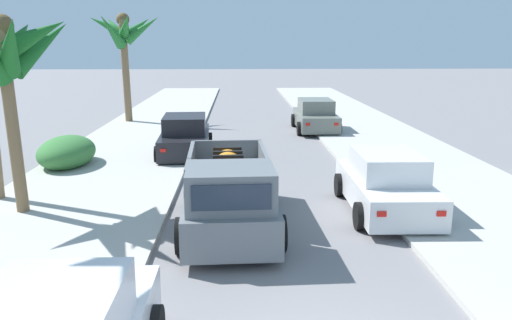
{
  "coord_description": "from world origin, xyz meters",
  "views": [
    {
      "loc": [
        -0.9,
        -5.29,
        4.16
      ],
      "look_at": [
        -0.45,
        7.56,
        1.2
      ],
      "focal_mm": 35.69,
      "sensor_mm": 36.0,
      "label": 1
    }
  ],
  "objects_px": {
    "car_left_mid": "(185,137)",
    "hedge_bush": "(67,152)",
    "car_right_mid": "(386,184)",
    "palm_tree_right_fore": "(124,34)",
    "pickup_truck": "(229,195)",
    "palm_tree_left_mid": "(3,49)",
    "car_right_near": "(315,116)"
  },
  "relations": [
    {
      "from": "car_left_mid",
      "to": "hedge_bush",
      "type": "relative_size",
      "value": 1.55
    },
    {
      "from": "car_right_mid",
      "to": "hedge_bush",
      "type": "bearing_deg",
      "value": 152.67
    },
    {
      "from": "car_right_mid",
      "to": "palm_tree_right_fore",
      "type": "relative_size",
      "value": 0.75
    },
    {
      "from": "pickup_truck",
      "to": "hedge_bush",
      "type": "height_order",
      "value": "pickup_truck"
    },
    {
      "from": "palm_tree_right_fore",
      "to": "palm_tree_left_mid",
      "type": "xyz_separation_m",
      "value": [
        0.45,
        -14.82,
        -0.58
      ]
    },
    {
      "from": "pickup_truck",
      "to": "palm_tree_left_mid",
      "type": "xyz_separation_m",
      "value": [
        -5.15,
        1.0,
        3.21
      ]
    },
    {
      "from": "pickup_truck",
      "to": "car_right_near",
      "type": "xyz_separation_m",
      "value": [
        3.95,
        13.28,
        -0.1
      ]
    },
    {
      "from": "car_right_near",
      "to": "palm_tree_right_fore",
      "type": "xyz_separation_m",
      "value": [
        -9.54,
        2.55,
        3.89
      ]
    },
    {
      "from": "car_left_mid",
      "to": "palm_tree_right_fore",
      "type": "relative_size",
      "value": 0.76
    },
    {
      "from": "pickup_truck",
      "to": "car_left_mid",
      "type": "height_order",
      "value": "pickup_truck"
    },
    {
      "from": "pickup_truck",
      "to": "palm_tree_right_fore",
      "type": "height_order",
      "value": "palm_tree_right_fore"
    },
    {
      "from": "hedge_bush",
      "to": "palm_tree_right_fore",
      "type": "bearing_deg",
      "value": 89.92
    },
    {
      "from": "car_right_mid",
      "to": "car_right_near",
      "type": "bearing_deg",
      "value": 89.8
    },
    {
      "from": "car_left_mid",
      "to": "car_right_mid",
      "type": "bearing_deg",
      "value": -49.85
    },
    {
      "from": "car_right_near",
      "to": "palm_tree_right_fore",
      "type": "distance_m",
      "value": 10.62
    },
    {
      "from": "car_right_near",
      "to": "palm_tree_left_mid",
      "type": "relative_size",
      "value": 0.87
    },
    {
      "from": "pickup_truck",
      "to": "car_right_mid",
      "type": "relative_size",
      "value": 1.23
    },
    {
      "from": "car_right_mid",
      "to": "palm_tree_left_mid",
      "type": "bearing_deg",
      "value": -179.35
    },
    {
      "from": "car_left_mid",
      "to": "palm_tree_right_fore",
      "type": "height_order",
      "value": "palm_tree_right_fore"
    },
    {
      "from": "car_right_near",
      "to": "car_left_mid",
      "type": "relative_size",
      "value": 0.99
    },
    {
      "from": "car_right_near",
      "to": "palm_tree_right_fore",
      "type": "height_order",
      "value": "palm_tree_right_fore"
    },
    {
      "from": "palm_tree_right_fore",
      "to": "hedge_bush",
      "type": "bearing_deg",
      "value": -90.08
    },
    {
      "from": "car_right_mid",
      "to": "palm_tree_right_fore",
      "type": "xyz_separation_m",
      "value": [
        -9.5,
        14.72,
        3.89
      ]
    },
    {
      "from": "car_left_mid",
      "to": "hedge_bush",
      "type": "xyz_separation_m",
      "value": [
        -3.82,
        -1.83,
        -0.16
      ]
    },
    {
      "from": "hedge_bush",
      "to": "car_right_near",
      "type": "bearing_deg",
      "value": 37.21
    },
    {
      "from": "palm_tree_left_mid",
      "to": "hedge_bush",
      "type": "distance_m",
      "value": 6.12
    },
    {
      "from": "palm_tree_left_mid",
      "to": "hedge_bush",
      "type": "height_order",
      "value": "palm_tree_left_mid"
    },
    {
      "from": "car_right_near",
      "to": "car_left_mid",
      "type": "distance_m",
      "value": 7.9
    },
    {
      "from": "pickup_truck",
      "to": "palm_tree_right_fore",
      "type": "relative_size",
      "value": 0.93
    },
    {
      "from": "car_right_mid",
      "to": "palm_tree_left_mid",
      "type": "distance_m",
      "value": 9.63
    },
    {
      "from": "car_left_mid",
      "to": "hedge_bush",
      "type": "bearing_deg",
      "value": -154.41
    },
    {
      "from": "car_right_mid",
      "to": "hedge_bush",
      "type": "relative_size",
      "value": 1.53
    }
  ]
}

